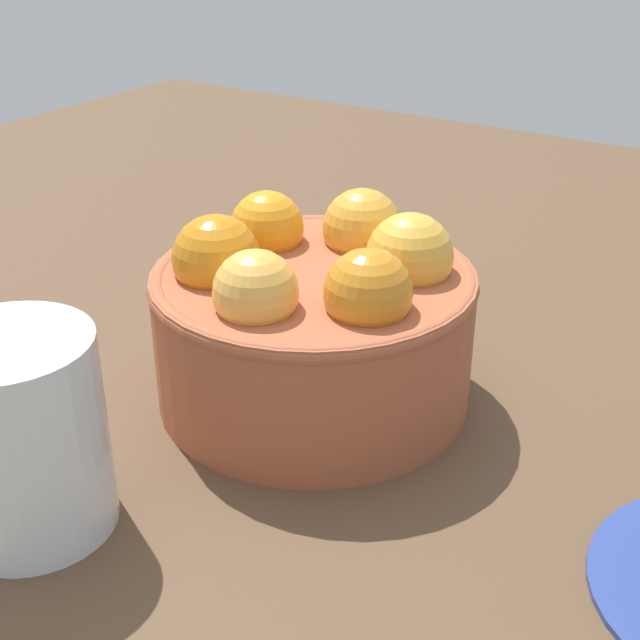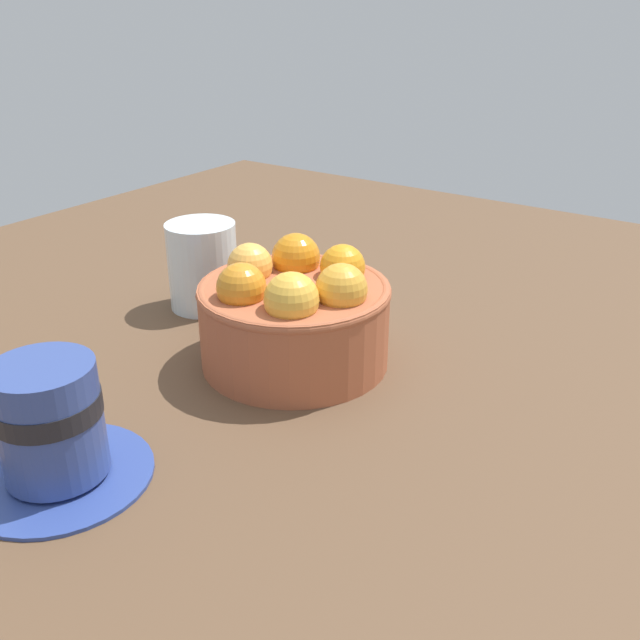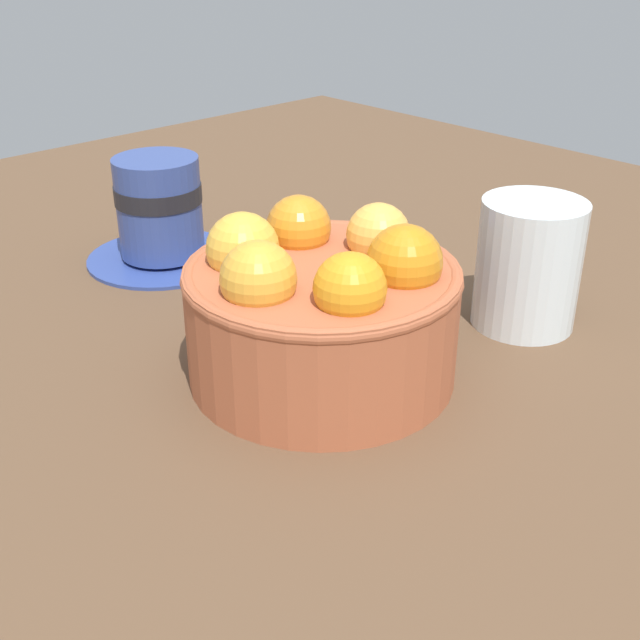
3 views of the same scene
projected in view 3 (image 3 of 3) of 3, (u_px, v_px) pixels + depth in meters
The scene contains 4 objects.
ground_plane at pixel (322, 394), 52.89cm from camera, with size 125.33×118.82×3.04cm, color brown.
terracotta_bowl at pixel (322, 307), 49.97cm from camera, with size 17.14×17.14×10.60cm.
coffee_cup at pixel (160, 214), 67.27cm from camera, with size 12.94×12.94×8.87cm.
water_glass at pixel (528, 264), 56.56cm from camera, with size 7.30×7.30×9.19cm, color silver.
Camera 3 is at (32.50, -30.85, 26.99)cm, focal length 45.28 mm.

